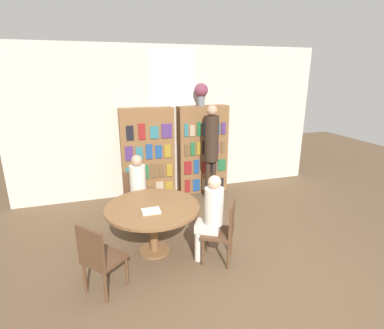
{
  "coord_description": "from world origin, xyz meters",
  "views": [
    {
      "loc": [
        -1.49,
        -2.54,
        2.48
      ],
      "look_at": [
        -0.08,
        1.88,
        1.05
      ],
      "focal_mm": 28.0,
      "sensor_mm": 36.0,
      "label": 1
    }
  ],
  "objects_px": {
    "bookshelf_left": "(148,154)",
    "seated_reader_left": "(139,187)",
    "librarian_standing": "(211,144)",
    "bookshelf_right": "(202,150)",
    "chair_left_side": "(137,195)",
    "flower_vase": "(201,92)",
    "reading_table": "(153,213)",
    "seated_reader_right": "(210,214)",
    "chair_far_side": "(224,229)",
    "chair_near_camera": "(99,256)"
  },
  "relations": [
    {
      "from": "chair_left_side",
      "to": "seated_reader_right",
      "type": "xyz_separation_m",
      "value": [
        0.79,
        -1.4,
        0.2
      ]
    },
    {
      "from": "chair_near_camera",
      "to": "librarian_standing",
      "type": "height_order",
      "value": "librarian_standing"
    },
    {
      "from": "bookshelf_left",
      "to": "chair_near_camera",
      "type": "xyz_separation_m",
      "value": [
        -1.03,
        -2.68,
        -0.42
      ]
    },
    {
      "from": "bookshelf_left",
      "to": "chair_left_side",
      "type": "relative_size",
      "value": 2.08
    },
    {
      "from": "chair_near_camera",
      "to": "bookshelf_right",
      "type": "bearing_deg",
      "value": 99.3
    },
    {
      "from": "librarian_standing",
      "to": "bookshelf_left",
      "type": "bearing_deg",
      "value": 156.78
    },
    {
      "from": "bookshelf_left",
      "to": "librarian_standing",
      "type": "relative_size",
      "value": 0.97
    },
    {
      "from": "bookshelf_right",
      "to": "chair_far_side",
      "type": "distance_m",
      "value": 2.63
    },
    {
      "from": "bookshelf_right",
      "to": "chair_left_side",
      "type": "bearing_deg",
      "value": -146.07
    },
    {
      "from": "bookshelf_left",
      "to": "librarian_standing",
      "type": "xyz_separation_m",
      "value": [
        1.17,
        -0.5,
        0.24
      ]
    },
    {
      "from": "reading_table",
      "to": "bookshelf_left",
      "type": "bearing_deg",
      "value": 82.06
    },
    {
      "from": "reading_table",
      "to": "librarian_standing",
      "type": "relative_size",
      "value": 0.69
    },
    {
      "from": "flower_vase",
      "to": "seated_reader_right",
      "type": "bearing_deg",
      "value": -106.22
    },
    {
      "from": "bookshelf_right",
      "to": "chair_near_camera",
      "type": "distance_m",
      "value": 3.49
    },
    {
      "from": "reading_table",
      "to": "seated_reader_right",
      "type": "xyz_separation_m",
      "value": [
        0.7,
        -0.41,
        0.08
      ]
    },
    {
      "from": "bookshelf_left",
      "to": "seated_reader_left",
      "type": "distance_m",
      "value": 1.29
    },
    {
      "from": "bookshelf_right",
      "to": "flower_vase",
      "type": "distance_m",
      "value": 1.19
    },
    {
      "from": "seated_reader_left",
      "to": "chair_left_side",
      "type": "bearing_deg",
      "value": -90.0
    },
    {
      "from": "bookshelf_right",
      "to": "librarian_standing",
      "type": "height_order",
      "value": "librarian_standing"
    },
    {
      "from": "seated_reader_right",
      "to": "librarian_standing",
      "type": "bearing_deg",
      "value": 9.29
    },
    {
      "from": "chair_near_camera",
      "to": "seated_reader_right",
      "type": "xyz_separation_m",
      "value": [
        1.44,
        0.25,
        0.2
      ]
    },
    {
      "from": "chair_far_side",
      "to": "librarian_standing",
      "type": "xyz_separation_m",
      "value": [
        0.59,
        2.03,
        0.67
      ]
    },
    {
      "from": "bookshelf_left",
      "to": "chair_near_camera",
      "type": "relative_size",
      "value": 2.08
    },
    {
      "from": "bookshelf_left",
      "to": "librarian_standing",
      "type": "height_order",
      "value": "librarian_standing"
    },
    {
      "from": "chair_left_side",
      "to": "chair_far_side",
      "type": "bearing_deg",
      "value": 117.0
    },
    {
      "from": "chair_far_side",
      "to": "librarian_standing",
      "type": "bearing_deg",
      "value": 14.17
    },
    {
      "from": "bookshelf_right",
      "to": "librarian_standing",
      "type": "xyz_separation_m",
      "value": [
        0.01,
        -0.5,
        0.24
      ]
    },
    {
      "from": "seated_reader_left",
      "to": "seated_reader_right",
      "type": "height_order",
      "value": "seated_reader_left"
    },
    {
      "from": "bookshelf_right",
      "to": "chair_near_camera",
      "type": "xyz_separation_m",
      "value": [
        -2.19,
        -2.68,
        -0.42
      ]
    },
    {
      "from": "reading_table",
      "to": "chair_far_side",
      "type": "distance_m",
      "value": 1.0
    },
    {
      "from": "chair_far_side",
      "to": "flower_vase",
      "type": "bearing_deg",
      "value": 18.19
    },
    {
      "from": "seated_reader_right",
      "to": "bookshelf_left",
      "type": "bearing_deg",
      "value": 40.2
    },
    {
      "from": "bookshelf_right",
      "to": "chair_left_side",
      "type": "distance_m",
      "value": 1.9
    },
    {
      "from": "bookshelf_right",
      "to": "chair_far_side",
      "type": "relative_size",
      "value": 2.08
    },
    {
      "from": "chair_far_side",
      "to": "seated_reader_left",
      "type": "xyz_separation_m",
      "value": [
        -0.93,
        1.31,
        0.2
      ]
    },
    {
      "from": "reading_table",
      "to": "librarian_standing",
      "type": "xyz_separation_m",
      "value": [
        1.45,
        1.52,
        0.55
      ]
    },
    {
      "from": "seated_reader_left",
      "to": "librarian_standing",
      "type": "relative_size",
      "value": 0.65
    },
    {
      "from": "chair_far_side",
      "to": "seated_reader_right",
      "type": "relative_size",
      "value": 0.72
    },
    {
      "from": "chair_far_side",
      "to": "chair_near_camera",
      "type": "bearing_deg",
      "value": 126.0
    },
    {
      "from": "bookshelf_left",
      "to": "flower_vase",
      "type": "relative_size",
      "value": 4.12
    },
    {
      "from": "librarian_standing",
      "to": "chair_left_side",
      "type": "bearing_deg",
      "value": -160.92
    },
    {
      "from": "chair_near_camera",
      "to": "chair_left_side",
      "type": "distance_m",
      "value": 1.77
    },
    {
      "from": "bookshelf_left",
      "to": "chair_far_side",
      "type": "relative_size",
      "value": 2.08
    },
    {
      "from": "chair_far_side",
      "to": "seated_reader_left",
      "type": "distance_m",
      "value": 1.62
    },
    {
      "from": "flower_vase",
      "to": "librarian_standing",
      "type": "height_order",
      "value": "flower_vase"
    },
    {
      "from": "chair_far_side",
      "to": "seated_reader_right",
      "type": "xyz_separation_m",
      "value": [
        -0.16,
        0.09,
        0.2
      ]
    },
    {
      "from": "reading_table",
      "to": "chair_far_side",
      "type": "height_order",
      "value": "chair_far_side"
    },
    {
      "from": "flower_vase",
      "to": "seated_reader_left",
      "type": "xyz_separation_m",
      "value": [
        -1.49,
        -1.22,
        -1.41
      ]
    },
    {
      "from": "flower_vase",
      "to": "seated_reader_right",
      "type": "xyz_separation_m",
      "value": [
        -0.71,
        -2.44,
        -1.42
      ]
    },
    {
      "from": "chair_near_camera",
      "to": "chair_far_side",
      "type": "bearing_deg",
      "value": 54.0
    }
  ]
}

